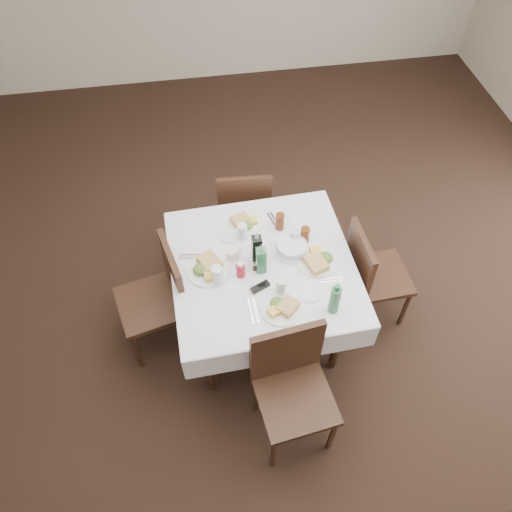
% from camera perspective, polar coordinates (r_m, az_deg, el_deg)
% --- Properties ---
extents(ground_plane, '(7.00, 7.00, 0.00)m').
position_cam_1_polar(ground_plane, '(3.98, 2.95, -6.80)').
color(ground_plane, black).
extents(room_shell, '(6.04, 7.04, 2.80)m').
position_cam_1_polar(room_shell, '(2.69, 4.46, 12.89)').
color(room_shell, '#BBAE97').
rests_on(room_shell, ground).
extents(dining_table, '(1.25, 1.25, 0.76)m').
position_cam_1_polar(dining_table, '(3.37, 0.76, -1.90)').
color(dining_table, black).
rests_on(dining_table, ground).
extents(chair_north, '(0.45, 0.45, 0.88)m').
position_cam_1_polar(chair_north, '(4.04, -1.35, 5.91)').
color(chair_north, black).
rests_on(chair_north, ground).
extents(chair_south, '(0.50, 0.50, 0.95)m').
position_cam_1_polar(chair_south, '(3.12, 4.03, -13.96)').
color(chair_south, black).
rests_on(chair_south, ground).
extents(chair_east, '(0.44, 0.44, 0.89)m').
position_cam_1_polar(chair_east, '(3.67, 12.84, -1.77)').
color(chair_east, black).
rests_on(chair_east, ground).
extents(chair_west, '(0.53, 0.53, 0.92)m').
position_cam_1_polar(chair_west, '(3.51, -10.76, -4.17)').
color(chair_west, black).
rests_on(chair_west, ground).
extents(meal_north, '(0.23, 0.23, 0.05)m').
position_cam_1_polar(meal_north, '(3.52, -1.30, 3.86)').
color(meal_north, white).
rests_on(meal_north, dining_table).
extents(meal_south, '(0.25, 0.25, 0.05)m').
position_cam_1_polar(meal_south, '(3.09, 2.96, -5.89)').
color(meal_south, white).
rests_on(meal_south, dining_table).
extents(meal_east, '(0.28, 0.28, 0.06)m').
position_cam_1_polar(meal_east, '(3.32, 7.13, -0.49)').
color(meal_east, white).
rests_on(meal_east, dining_table).
extents(meal_west, '(0.28, 0.28, 0.06)m').
position_cam_1_polar(meal_west, '(3.27, -5.57, -1.37)').
color(meal_west, white).
rests_on(meal_west, dining_table).
extents(side_plate_a, '(0.18, 0.18, 0.01)m').
position_cam_1_polar(side_plate_a, '(3.47, -2.87, 2.53)').
color(side_plate_a, white).
rests_on(side_plate_a, dining_table).
extents(side_plate_b, '(0.15, 0.15, 0.01)m').
position_cam_1_polar(side_plate_b, '(3.18, 6.20, -4.18)').
color(side_plate_b, white).
rests_on(side_plate_b, dining_table).
extents(water_n, '(0.07, 0.07, 0.13)m').
position_cam_1_polar(water_n, '(3.40, -1.57, 2.77)').
color(water_n, silver).
rests_on(water_n, dining_table).
extents(water_s, '(0.07, 0.07, 0.13)m').
position_cam_1_polar(water_s, '(3.12, 2.92, -3.48)').
color(water_s, silver).
rests_on(water_s, dining_table).
extents(water_e, '(0.06, 0.06, 0.11)m').
position_cam_1_polar(water_e, '(3.39, 4.49, 2.15)').
color(water_e, silver).
rests_on(water_e, dining_table).
extents(water_w, '(0.07, 0.07, 0.14)m').
position_cam_1_polar(water_w, '(3.17, -4.44, -2.19)').
color(water_w, silver).
rests_on(water_w, dining_table).
extents(iced_tea_a, '(0.06, 0.06, 0.13)m').
position_cam_1_polar(iced_tea_a, '(3.47, 2.74, 3.95)').
color(iced_tea_a, '#652F13').
rests_on(iced_tea_a, dining_table).
extents(iced_tea_b, '(0.06, 0.06, 0.13)m').
position_cam_1_polar(iced_tea_b, '(3.40, 5.60, 2.38)').
color(iced_tea_b, '#652F13').
rests_on(iced_tea_b, dining_table).
extents(bread_basket, '(0.22, 0.22, 0.07)m').
position_cam_1_polar(bread_basket, '(3.35, 4.10, 0.93)').
color(bread_basket, silver).
rests_on(bread_basket, dining_table).
extents(oil_cruet_dark, '(0.06, 0.06, 0.26)m').
position_cam_1_polar(oil_cruet_dark, '(3.25, 0.08, 0.97)').
color(oil_cruet_dark, black).
rests_on(oil_cruet_dark, dining_table).
extents(oil_cruet_green, '(0.06, 0.06, 0.26)m').
position_cam_1_polar(oil_cruet_green, '(3.19, 0.58, -0.39)').
color(oil_cruet_green, '#2B7043').
rests_on(oil_cruet_green, dining_table).
extents(ketchup_bottle, '(0.06, 0.06, 0.13)m').
position_cam_1_polar(ketchup_bottle, '(3.20, -1.77, -1.56)').
color(ketchup_bottle, '#A61324').
rests_on(ketchup_bottle, dining_table).
extents(salt_shaker, '(0.04, 0.04, 0.08)m').
position_cam_1_polar(salt_shaker, '(3.27, 0.58, -0.46)').
color(salt_shaker, white).
rests_on(salt_shaker, dining_table).
extents(pepper_shaker, '(0.03, 0.03, 0.07)m').
position_cam_1_polar(pepper_shaker, '(3.25, -0.14, -1.18)').
color(pepper_shaker, '#422F1D').
rests_on(pepper_shaker, dining_table).
extents(coffee_mug, '(0.13, 0.12, 0.09)m').
position_cam_1_polar(coffee_mug, '(3.30, -2.68, 0.11)').
color(coffee_mug, white).
rests_on(coffee_mug, dining_table).
extents(sunglasses, '(0.13, 0.09, 0.03)m').
position_cam_1_polar(sunglasses, '(3.18, 0.48, -3.55)').
color(sunglasses, black).
rests_on(sunglasses, dining_table).
extents(green_bottle, '(0.07, 0.07, 0.25)m').
position_cam_1_polar(green_bottle, '(3.04, 8.99, -4.94)').
color(green_bottle, '#2B7043').
rests_on(green_bottle, dining_table).
extents(sugar_caddy, '(0.10, 0.07, 0.04)m').
position_cam_1_polar(sugar_caddy, '(3.28, 7.17, -1.32)').
color(sugar_caddy, white).
rests_on(sugar_caddy, dining_table).
extents(cutlery_n, '(0.07, 0.16, 0.01)m').
position_cam_1_polar(cutlery_n, '(3.56, 2.00, 4.15)').
color(cutlery_n, silver).
rests_on(cutlery_n, dining_table).
extents(cutlery_s, '(0.05, 0.19, 0.01)m').
position_cam_1_polar(cutlery_s, '(3.09, -0.32, -6.30)').
color(cutlery_s, silver).
rests_on(cutlery_s, dining_table).
extents(cutlery_e, '(0.16, 0.05, 0.01)m').
position_cam_1_polar(cutlery_e, '(3.26, 8.49, -2.75)').
color(cutlery_e, silver).
rests_on(cutlery_e, dining_table).
extents(cutlery_w, '(0.20, 0.08, 0.01)m').
position_cam_1_polar(cutlery_w, '(3.36, -7.15, -0.09)').
color(cutlery_w, silver).
rests_on(cutlery_w, dining_table).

